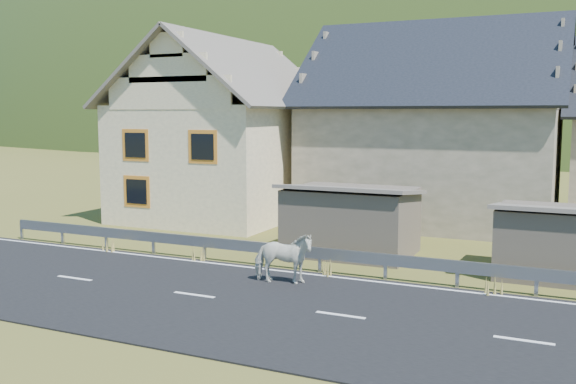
% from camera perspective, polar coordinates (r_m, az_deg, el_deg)
% --- Properties ---
extents(ground, '(160.00, 160.00, 0.00)m').
position_cam_1_polar(ground, '(15.17, 4.70, -11.01)').
color(ground, '#4A4E1D').
rests_on(ground, ground).
extents(road, '(60.00, 7.00, 0.04)m').
position_cam_1_polar(road, '(15.16, 4.70, -10.93)').
color(road, black).
rests_on(road, ground).
extents(lane_markings, '(60.00, 6.60, 0.01)m').
position_cam_1_polar(lane_markings, '(15.16, 4.70, -10.84)').
color(lane_markings, silver).
rests_on(lane_markings, road).
extents(guardrail, '(28.10, 0.09, 0.75)m').
position_cam_1_polar(guardrail, '(18.40, 8.66, -6.02)').
color(guardrail, '#93969B').
rests_on(guardrail, ground).
extents(shed_left, '(4.30, 3.30, 2.40)m').
position_cam_1_polar(shed_left, '(21.52, 5.64, -2.61)').
color(shed_left, '#66594A').
rests_on(shed_left, ground).
extents(shed_right, '(3.80, 2.90, 2.20)m').
position_cam_1_polar(shed_right, '(19.92, 23.16, -4.22)').
color(shed_right, '#66594A').
rests_on(shed_right, ground).
extents(house_cream, '(7.80, 9.80, 8.30)m').
position_cam_1_polar(house_cream, '(29.59, -5.59, 6.35)').
color(house_cream, '#FFE8B6').
rests_on(house_cream, ground).
extents(house_stone_a, '(10.80, 9.80, 8.90)m').
position_cam_1_polar(house_stone_a, '(29.17, 13.11, 6.74)').
color(house_stone_a, tan).
rests_on(house_stone_a, ground).
extents(conifer_patch, '(76.00, 50.00, 28.00)m').
position_cam_1_polar(conifer_patch, '(137.33, -1.20, 7.58)').
color(conifer_patch, black).
rests_on(conifer_patch, ground).
extents(horse, '(1.11, 1.82, 1.44)m').
position_cam_1_polar(horse, '(17.62, -0.45, -5.87)').
color(horse, silver).
rests_on(horse, road).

